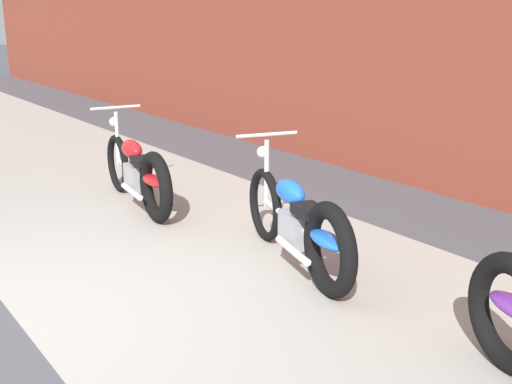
{
  "coord_description": "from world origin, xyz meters",
  "views": [
    {
      "loc": [
        4.12,
        -1.0,
        2.07
      ],
      "look_at": [
        0.39,
        1.72,
        0.75
      ],
      "focal_mm": 44.36,
      "sensor_mm": 36.0,
      "label": 1
    }
  ],
  "objects": [
    {
      "name": "motorcycle_blue",
      "position": [
        0.41,
        2.16,
        0.4
      ],
      "size": [
        1.96,
        0.77,
        1.03
      ],
      "rotation": [
        0.0,
        0.0,
        2.88
      ],
      "color": "black",
      "rests_on": "ground"
    },
    {
      "name": "motorcycle_red",
      "position": [
        -1.92,
        1.86,
        0.4
      ],
      "size": [
        2.0,
        0.62,
        1.03
      ],
      "rotation": [
        0.0,
        0.0,
        3.01
      ],
      "color": "black",
      "rests_on": "ground"
    },
    {
      "name": "ground_plane",
      "position": [
        0.0,
        0.0,
        0.0
      ],
      "size": [
        80.0,
        80.0,
        0.0
      ],
      "primitive_type": "plane",
      "color": "#47474C"
    },
    {
      "name": "sidewalk_slab",
      "position": [
        0.0,
        1.75,
        0.0
      ],
      "size": [
        36.0,
        3.5,
        0.01
      ],
      "primitive_type": "cube",
      "color": "#9E998E",
      "rests_on": "ground"
    }
  ]
}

